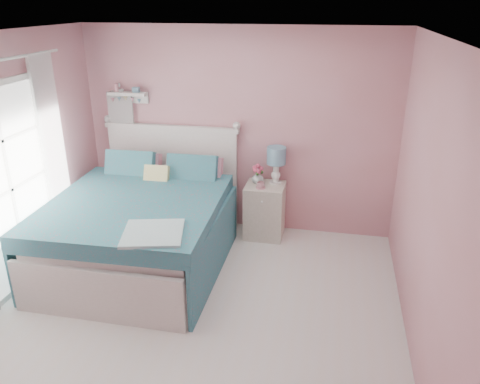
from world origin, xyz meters
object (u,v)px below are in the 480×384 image
(bed, at_px, (143,227))
(teacup, at_px, (261,185))
(vase, at_px, (258,177))
(nightstand, at_px, (265,210))
(table_lamp, at_px, (276,158))

(bed, relative_size, teacup, 23.98)
(vase, bearing_deg, nightstand, -24.30)
(nightstand, relative_size, vase, 4.44)
(vase, bearing_deg, bed, -140.83)
(bed, xyz_separation_m, nightstand, (1.28, 0.91, -0.08))
(table_lamp, distance_m, teacup, 0.39)
(bed, relative_size, table_lamp, 4.97)
(bed, bearing_deg, nightstand, 33.44)
(nightstand, height_order, table_lamp, table_lamp)
(table_lamp, bearing_deg, vase, -166.87)
(bed, height_order, nightstand, bed)
(bed, distance_m, nightstand, 1.57)
(bed, height_order, vase, bed)
(teacup, bearing_deg, nightstand, 69.63)
(nightstand, height_order, vase, vase)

